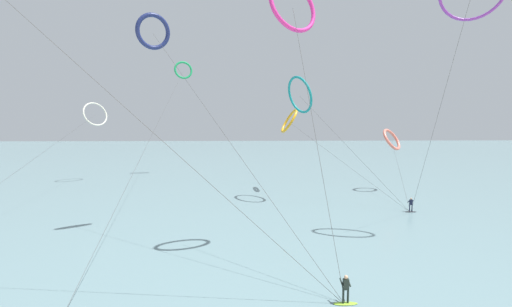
% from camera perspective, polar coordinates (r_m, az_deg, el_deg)
% --- Properties ---
extents(sea_water, '(400.00, 200.00, 0.08)m').
position_cam_1_polar(sea_water, '(115.13, -1.74, -0.17)').
color(sea_water, slate).
rests_on(sea_water, ground).
extents(surfer_lime, '(1.40, 0.60, 1.70)m').
position_cam_1_polar(surfer_lime, '(20.88, 15.22, -21.99)').
color(surfer_lime, '#8CC62D').
rests_on(surfer_lime, ground).
extents(surfer_charcoal, '(1.40, 0.59, 1.70)m').
position_cam_1_polar(surfer_charcoal, '(43.04, 25.17, -8.17)').
color(surfer_charcoal, black).
rests_on(surfer_charcoal, ground).
extents(kite_magenta, '(4.55, 10.02, 21.52)m').
position_cam_1_polar(kite_magenta, '(27.81, 6.39, 24.02)').
color(kite_magenta, '#CC288E').
rests_on(kite_magenta, ground).
extents(kite_ivory, '(4.64, 43.39, 14.36)m').
position_cam_1_polar(kite_ivory, '(66.08, -26.04, 6.11)').
color(kite_ivory, silver).
rests_on(kite_ivory, ground).
extents(kite_coral, '(5.56, 14.97, 9.75)m').
position_cam_1_polar(kite_coral, '(54.98, 22.38, 2.25)').
color(kite_coral, '#EA7260').
rests_on(kite_coral, ground).
extents(kite_navy, '(15.63, 15.18, 20.45)m').
position_cam_1_polar(kite_navy, '(33.67, -17.32, 19.42)').
color(kite_navy, navy).
rests_on(kite_navy, ground).
extents(kite_emerald, '(4.52, 53.81, 23.29)m').
position_cam_1_polar(kite_emerald, '(70.66, -12.46, 13.86)').
color(kite_emerald, '#199351').
rests_on(kite_emerald, ground).
extents(kite_amber, '(13.92, 15.75, 12.80)m').
position_cam_1_polar(kite_amber, '(51.12, 5.78, 5.61)').
color(kite_amber, orange).
rests_on(kite_amber, ground).
extents(kite_teal, '(13.98, 9.49, 16.69)m').
position_cam_1_polar(kite_teal, '(44.70, 7.57, 9.99)').
color(kite_teal, teal).
rests_on(kite_teal, ground).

